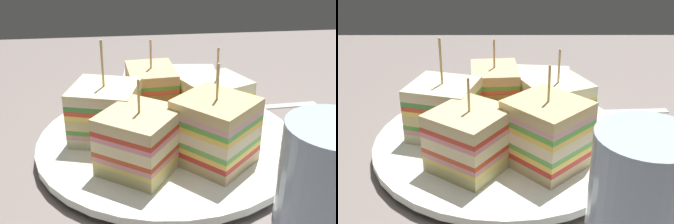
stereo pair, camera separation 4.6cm
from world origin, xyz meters
TOP-DOWN VIEW (x-y plane):
  - ground_plane at (0.00, 0.00)cm, footprint 114.42×92.04cm
  - plate at (0.00, 0.00)cm, footprint 28.03×28.03cm
  - sandwich_wedge_0 at (-5.79, -3.07)cm, footprint 8.44×7.90cm
  - sandwich_wedge_1 at (1.26, -6.44)cm, footprint 5.96×7.15cm
  - sandwich_wedge_2 at (6.52, -0.69)cm, footprint 8.17×7.88cm
  - sandwich_wedge_3 at (3.25, 5.70)cm, footprint 8.98×9.09cm
  - sandwich_wedge_4 at (-3.91, 5.28)cm, footprint 9.11×9.12cm
  - chip_pile at (0.78, 0.42)cm, footprint 6.86×6.58cm
  - spoon at (-9.64, -8.93)cm, footprint 15.53×2.74cm
  - napkin at (-2.59, -20.12)cm, footprint 15.87×15.34cm
  - drinking_glass at (-8.79, 18.24)cm, footprint 6.71×6.71cm

SIDE VIEW (x-z plane):
  - ground_plane at x=0.00cm, z-range -1.80..0.00cm
  - napkin at x=-2.59cm, z-range 0.00..0.50cm
  - spoon at x=-9.64cm, z-range -0.11..0.89cm
  - plate at x=0.00cm, z-range 0.15..1.60cm
  - chip_pile at x=0.78cm, z-range 1.18..4.30cm
  - sandwich_wedge_0 at x=-5.79cm, z-range -0.45..8.47cm
  - sandwich_wedge_1 at x=1.26cm, z-range -0.27..8.80cm
  - sandwich_wedge_3 at x=3.25cm, z-range -0.18..8.88cm
  - sandwich_wedge_2 at x=6.52cm, z-range -1.02..9.85cm
  - sandwich_wedge_4 at x=-3.91cm, z-range -0.32..9.78cm
  - drinking_glass at x=-8.79cm, z-range -0.79..10.88cm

